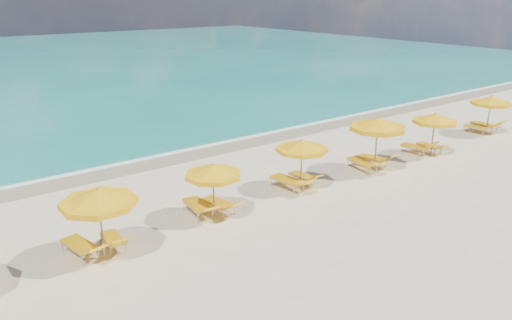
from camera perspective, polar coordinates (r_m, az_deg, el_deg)
ground_plane at (r=20.51m, az=2.54°, el=-4.25°), size 120.00×120.00×0.00m
ocean at (r=64.16m, az=-26.34°, el=9.66°), size 120.00×80.00×0.30m
wet_sand_band at (r=26.27m, az=-7.79°, el=0.82°), size 120.00×2.60×0.01m
foam_line at (r=26.94m, az=-8.63°, el=1.23°), size 120.00×1.20×0.03m
whitecap_near at (r=33.07m, az=-25.35°, el=2.89°), size 14.00×0.36×0.05m
whitecap_far at (r=44.16m, az=-9.48°, el=8.04°), size 18.00×0.30×0.05m
umbrella_2 at (r=15.88m, az=-17.58°, el=-4.18°), size 3.12×3.12×2.41m
umbrella_3 at (r=18.09m, az=-4.93°, el=-1.32°), size 2.59×2.59×2.13m
umbrella_4 at (r=20.80m, az=5.27°, el=1.58°), size 2.36×2.36×2.22m
umbrella_5 at (r=23.44m, az=13.74°, el=3.96°), size 3.03×3.03×2.63m
umbrella_6 at (r=26.70m, az=19.78°, el=4.45°), size 2.36×2.36×2.25m
umbrella_7 at (r=32.17m, az=25.27°, el=6.14°), size 3.01×3.01×2.31m
lounger_2_left at (r=17.01m, az=-19.38°, el=-9.63°), size 0.95×2.01×0.74m
lounger_2_right at (r=17.17m, az=-16.01°, el=-9.08°), size 0.70×1.67×0.74m
lounger_3_left at (r=18.92m, az=-6.61°, el=-5.62°), size 0.88×2.09×0.79m
lounger_3_right at (r=19.08m, az=-4.29°, el=-5.37°), size 0.88×1.98×0.75m
lounger_4_left at (r=21.25m, az=3.71°, el=-2.74°), size 0.86×2.12×0.74m
lounger_4_right at (r=21.98m, az=5.40°, el=-2.16°), size 0.63×1.68×0.66m
lounger_5_left at (r=23.93m, az=12.10°, el=-0.62°), size 0.97×2.16×0.77m
lounger_5_right at (r=24.74m, az=13.29°, el=-0.12°), size 0.93×1.91×0.78m
lounger_6_left at (r=27.09m, az=17.81°, el=1.14°), size 0.85×1.88×0.87m
lounger_6_right at (r=27.68m, az=19.19°, el=1.28°), size 0.65×1.73×0.62m
lounger_7_left at (r=32.41m, az=23.88°, el=3.19°), size 0.74×1.76×0.76m
lounger_7_right at (r=33.07m, az=24.66°, el=3.44°), size 0.72×2.01×0.89m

